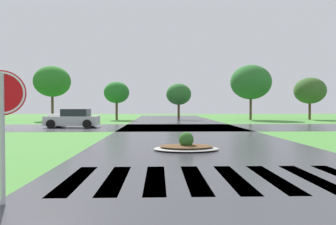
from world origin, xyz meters
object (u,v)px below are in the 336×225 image
stop_sign (2,106)px  drainage_pipe_stack (57,120)px  car_white_sedan (73,119)px  median_island (186,146)px

stop_sign → drainage_pipe_stack: bearing=83.0°
stop_sign → drainage_pipe_stack: (-5.92, 21.08, -1.18)m
car_white_sedan → drainage_pipe_stack: 3.07m
median_island → drainage_pipe_stack: bearing=123.0°
stop_sign → median_island: bearing=37.2°
drainage_pipe_stack → stop_sign: bearing=-74.3°
stop_sign → car_white_sedan: size_ratio=0.57×
car_white_sedan → drainage_pipe_stack: bearing=-48.6°
car_white_sedan → drainage_pipe_stack: car_white_sedan is taller
stop_sign → drainage_pipe_stack: stop_sign is taller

